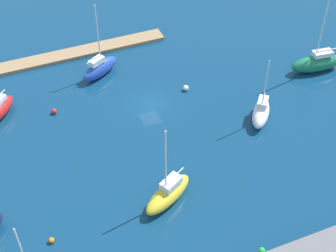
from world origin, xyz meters
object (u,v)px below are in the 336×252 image
(sailboat_yellow_west_end, at_px, (168,193))
(sailboat_blue_by_breakwater, at_px, (100,68))
(mooring_buoy_white, at_px, (186,88))
(pier_dock, at_px, (77,53))
(mooring_buoy_red, at_px, (54,111))
(sailboat_white_near_pier, at_px, (261,112))
(mooring_buoy_orange, at_px, (51,240))
(sailboat_green_east_end, at_px, (317,62))

(sailboat_yellow_west_end, xyz_separation_m, sailboat_blue_by_breakwater, (0.33, -24.62, 0.12))
(sailboat_yellow_west_end, distance_m, mooring_buoy_white, 19.44)
(pier_dock, distance_m, mooring_buoy_white, 18.35)
(sailboat_yellow_west_end, distance_m, mooring_buoy_red, 20.74)
(pier_dock, height_order, sailboat_white_near_pier, sailboat_white_near_pier)
(mooring_buoy_orange, bearing_deg, pier_dock, -108.98)
(pier_dock, distance_m, sailboat_blue_by_breakwater, 6.78)
(pier_dock, xyz_separation_m, sailboat_yellow_west_end, (-2.10, 31.07, 0.94))
(mooring_buoy_white, relative_size, mooring_buoy_red, 1.09)
(sailboat_green_east_end, bearing_deg, mooring_buoy_red, -0.82)
(sailboat_white_near_pier, distance_m, mooring_buoy_white, 11.18)
(sailboat_white_near_pier, height_order, mooring_buoy_white, sailboat_white_near_pier)
(sailboat_yellow_west_end, xyz_separation_m, mooring_buoy_red, (8.30, -18.99, -0.83))
(mooring_buoy_red, bearing_deg, pier_dock, -117.15)
(sailboat_blue_by_breakwater, xyz_separation_m, mooring_buoy_red, (7.97, 5.63, -0.95))
(sailboat_white_near_pier, height_order, sailboat_green_east_end, sailboat_green_east_end)
(sailboat_yellow_west_end, relative_size, mooring_buoy_orange, 17.54)
(sailboat_white_near_pier, distance_m, sailboat_blue_by_breakwater, 23.45)
(pier_dock, xyz_separation_m, sailboat_green_east_end, (-30.81, 17.07, 1.15))
(pier_dock, distance_m, mooring_buoy_red, 13.58)
(sailboat_green_east_end, bearing_deg, pier_dock, -22.14)
(pier_dock, relative_size, sailboat_white_near_pier, 2.90)
(sailboat_white_near_pier, relative_size, mooring_buoy_red, 13.04)
(sailboat_white_near_pier, height_order, sailboat_yellow_west_end, sailboat_yellow_west_end)
(mooring_buoy_orange, relative_size, mooring_buoy_red, 0.85)
(mooring_buoy_white, xyz_separation_m, mooring_buoy_red, (17.86, -2.08, -0.03))
(pier_dock, relative_size, mooring_buoy_orange, 44.70)
(sailboat_blue_by_breakwater, bearing_deg, mooring_buoy_red, -174.11)
(sailboat_blue_by_breakwater, relative_size, mooring_buoy_white, 14.02)
(mooring_buoy_red, bearing_deg, mooring_buoy_orange, 76.55)
(sailboat_blue_by_breakwater, height_order, mooring_buoy_red, sailboat_blue_by_breakwater)
(sailboat_blue_by_breakwater, height_order, mooring_buoy_white, sailboat_blue_by_breakwater)
(mooring_buoy_white, height_order, mooring_buoy_orange, mooring_buoy_white)
(sailboat_white_near_pier, xyz_separation_m, mooring_buoy_orange, (28.97, 8.31, -0.90))
(sailboat_green_east_end, bearing_deg, mooring_buoy_white, -1.76)
(pier_dock, bearing_deg, sailboat_blue_by_breakwater, 105.33)
(sailboat_green_east_end, relative_size, mooring_buoy_orange, 23.62)
(sailboat_green_east_end, relative_size, sailboat_yellow_west_end, 1.35)
(sailboat_white_near_pier, bearing_deg, mooring_buoy_orange, -35.50)
(sailboat_yellow_west_end, xyz_separation_m, mooring_buoy_white, (-9.56, -16.90, -0.80))
(pier_dock, bearing_deg, sailboat_green_east_end, 151.01)
(mooring_buoy_white, bearing_deg, mooring_buoy_orange, 37.70)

